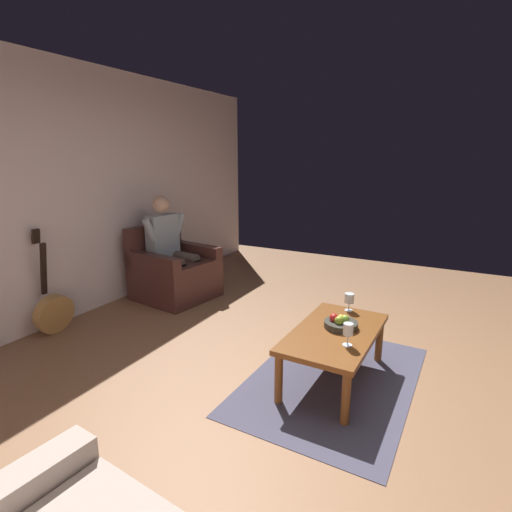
% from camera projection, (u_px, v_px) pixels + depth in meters
% --- Properties ---
extents(ground_plane, '(7.56, 7.56, 0.00)m').
position_uv_depth(ground_plane, '(343.00, 374.00, 3.23)').
color(ground_plane, '#8C6141').
extents(wall_back, '(6.70, 0.06, 2.68)m').
position_uv_depth(wall_back, '(77.00, 192.00, 4.26)').
color(wall_back, silver).
rests_on(wall_back, ground).
extents(rug, '(1.79, 1.22, 0.01)m').
position_uv_depth(rug, '(333.00, 379.00, 3.16)').
color(rug, '#464456').
rests_on(rug, ground).
extents(armchair, '(0.94, 0.95, 0.88)m').
position_uv_depth(armchair, '(173.00, 273.00, 4.93)').
color(armchair, '#42231F').
rests_on(armchair, ground).
extents(person_seated, '(0.66, 0.64, 1.26)m').
position_uv_depth(person_seated, '(170.00, 244.00, 4.87)').
color(person_seated, '#94A1A6').
rests_on(person_seated, ground).
extents(coffee_table, '(1.07, 0.61, 0.42)m').
position_uv_depth(coffee_table, '(335.00, 338.00, 3.07)').
color(coffee_table, brown).
rests_on(coffee_table, ground).
extents(guitar, '(0.39, 0.23, 1.05)m').
position_uv_depth(guitar, '(53.00, 310.00, 3.94)').
color(guitar, '#B48144').
rests_on(guitar, ground).
extents(wine_glass_near, '(0.07, 0.07, 0.17)m').
position_uv_depth(wine_glass_near, '(348.00, 331.00, 2.79)').
color(wine_glass_near, silver).
rests_on(wine_glass_near, coffee_table).
extents(wine_glass_far, '(0.08, 0.08, 0.16)m').
position_uv_depth(wine_glass_far, '(349.00, 299.00, 3.43)').
color(wine_glass_far, silver).
rests_on(wine_glass_far, coffee_table).
extents(fruit_bowl, '(0.26, 0.26, 0.11)m').
position_uv_depth(fruit_bowl, '(341.00, 323.00, 3.10)').
color(fruit_bowl, '#2F2E26').
rests_on(fruit_bowl, coffee_table).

